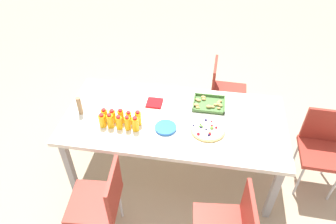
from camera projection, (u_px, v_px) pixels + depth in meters
ground_plane at (173, 168)px, 3.33m from camera, size 12.00×12.00×0.00m
party_table at (174, 123)px, 2.89m from camera, size 2.03×0.96×0.73m
chair_end at (322, 145)px, 2.91m from camera, size 0.41×0.41×0.83m
chair_near_left at (102, 200)px, 2.46m from camera, size 0.43×0.43×0.83m
chair_far_right at (223, 89)px, 3.57m from camera, size 0.41×0.41×0.83m
juice_bottle_0 at (102, 121)px, 2.73m from camera, size 0.06×0.06×0.14m
juice_bottle_1 at (110, 121)px, 2.72m from camera, size 0.06×0.06×0.15m
juice_bottle_2 at (119, 122)px, 2.71m from camera, size 0.06×0.06×0.14m
juice_bottle_3 at (127, 123)px, 2.70m from camera, size 0.05×0.05×0.14m
juice_bottle_4 at (135, 124)px, 2.69m from camera, size 0.06×0.06×0.15m
juice_bottle_5 at (105, 115)px, 2.79m from camera, size 0.06×0.06×0.13m
juice_bottle_6 at (112, 116)px, 2.78m from camera, size 0.06×0.06×0.13m
juice_bottle_7 at (121, 116)px, 2.77m from camera, size 0.06×0.06×0.15m
juice_bottle_8 at (129, 118)px, 2.76m from camera, size 0.05×0.05×0.14m
juice_bottle_9 at (138, 118)px, 2.75m from camera, size 0.06×0.06×0.15m
fruit_pizza at (208, 129)px, 2.72m from camera, size 0.31×0.31×0.05m
snack_tray at (209, 104)px, 2.99m from camera, size 0.30×0.26×0.04m
plate_stack at (166, 128)px, 2.74m from camera, size 0.19×0.19×0.02m
napkin_stack at (154, 103)px, 3.01m from camera, size 0.15×0.15×0.02m
cardboard_tube at (80, 106)px, 2.85m from camera, size 0.04×0.04×0.18m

